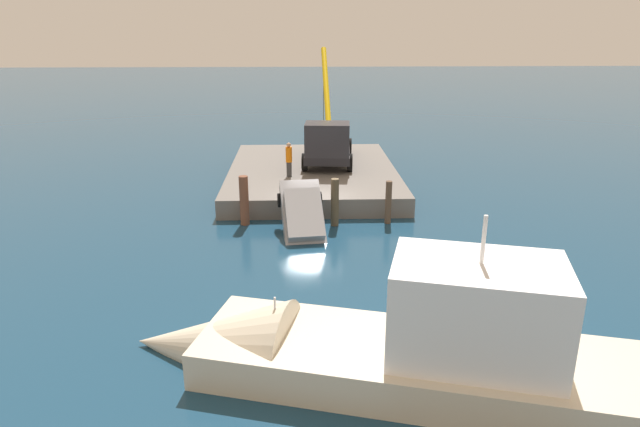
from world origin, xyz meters
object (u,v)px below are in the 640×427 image
(crane_truck, at_px, (328,141))
(salvaged_car, at_px, (304,223))
(moored_yacht, at_px, (367,359))
(dock_worker, at_px, (289,159))

(crane_truck, xyz_separation_m, salvaged_car, (9.14, -1.52, -1.74))
(crane_truck, bearing_deg, moored_yacht, 0.14)
(salvaged_car, xyz_separation_m, moored_yacht, (10.45, 1.56, -0.09))
(crane_truck, bearing_deg, salvaged_car, -9.41)
(crane_truck, xyz_separation_m, moored_yacht, (19.60, 0.05, -1.84))
(crane_truck, height_order, dock_worker, crane_truck)
(dock_worker, xyz_separation_m, moored_yacht, (16.93, 2.27, -1.41))
(dock_worker, bearing_deg, moored_yacht, 7.65)
(dock_worker, distance_m, moored_yacht, 17.14)
(crane_truck, height_order, moored_yacht, crane_truck)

